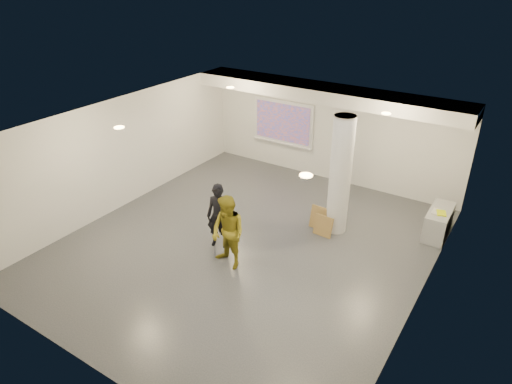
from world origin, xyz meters
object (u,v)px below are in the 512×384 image
Objects in this scene: projection_screen at (283,123)px; man at (228,233)px; credenza at (438,222)px; woman at (219,216)px; column at (340,176)px.

projection_screen is 5.66m from man.
projection_screen is 1.74× the size of credenza.
woman is (1.06, -4.81, -0.73)m from projection_screen.
projection_screen reaches higher than man.
man reaches higher than credenza.
column is at bearing 26.04° from woman.
column is at bearing -40.56° from projection_screen.
woman is (-4.26, -3.29, 0.44)m from credenza.
credenza is 5.40m from woman.
woman is at bearing -77.58° from projection_screen.
credenza is 5.28m from man.
woman is at bearing 154.38° from man.
column is 2.74m from credenza.
man is at bearing -72.20° from projection_screen.
projection_screen is (-3.10, 2.65, 0.03)m from column.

